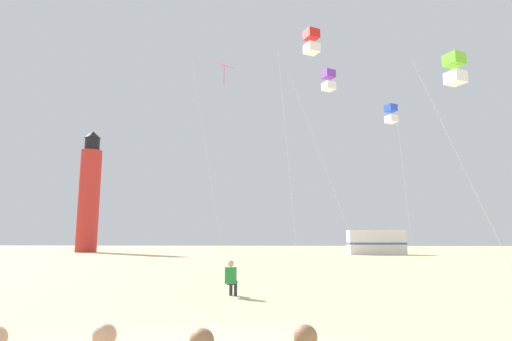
{
  "coord_description": "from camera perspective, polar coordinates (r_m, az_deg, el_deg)",
  "views": [
    {
      "loc": [
        1.3,
        -6.53,
        1.87
      ],
      "look_at": [
        0.23,
        9.28,
        4.42
      ],
      "focal_mm": 29.62,
      "sensor_mm": 36.0,
      "label": 1
    }
  ],
  "objects": [
    {
      "name": "rv_van_white",
      "position": [
        51.62,
        15.9,
        -9.32
      ],
      "size": [
        6.52,
        2.57,
        2.8
      ],
      "rotation": [
        0.0,
        0.0,
        0.04
      ],
      "color": "white",
      "rests_on": "ground"
    },
    {
      "name": "kite_diamond_rainbow",
      "position": [
        25.04,
        -4.5,
        12.83
      ],
      "size": [
        2.39,
        2.39,
        12.0
      ],
      "color": "silver",
      "rests_on": "ground"
    },
    {
      "name": "kite_box_blue",
      "position": [
        27.87,
        17.77,
        7.27
      ],
      "size": [
        1.34,
        1.34,
        10.12
      ],
      "color": "silver",
      "rests_on": "ground"
    },
    {
      "name": "lighthouse_distant",
      "position": [
        62.62,
        -21.6,
        -3.02
      ],
      "size": [
        2.8,
        2.8,
        16.8
      ],
      "color": "red",
      "rests_on": "ground"
    },
    {
      "name": "kite_box_lime",
      "position": [
        17.67,
        25.26,
        12.26
      ],
      "size": [
        2.66,
        2.21,
        8.64
      ],
      "color": "silver",
      "rests_on": "ground"
    },
    {
      "name": "kite_flyer_standing",
      "position": [
        14.18,
        -3.35,
        -14.2
      ],
      "size": [
        0.37,
        0.53,
        1.16
      ],
      "rotation": [
        0.0,
        0.0,
        3.01
      ],
      "color": "#238438",
      "rests_on": "ground"
    },
    {
      "name": "kite_box_violet",
      "position": [
        24.56,
        9.77,
        11.85
      ],
      "size": [
        3.51,
        2.64,
        11.21
      ],
      "color": "silver",
      "rests_on": "ground"
    },
    {
      "name": "kite_box_scarlet",
      "position": [
        21.03,
        7.5,
        16.81
      ],
      "size": [
        2.02,
        2.41,
        11.64
      ],
      "color": "silver",
      "rests_on": "ground"
    }
  ]
}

